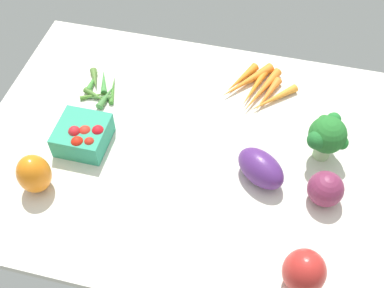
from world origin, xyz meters
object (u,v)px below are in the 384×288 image
Objects in this scene: bell_pepper_red at (304,272)px; berry_basket at (83,135)px; eggplant at (261,168)px; carrot_bunch at (256,88)px; okra_pile at (100,89)px; red_onion_near_basket at (326,189)px; bell_pepper_orange at (34,174)px; broccoli_head at (327,135)px.

berry_basket is at bearing -22.86° from bell_pepper_red.
eggplant is 0.61× the size of carrot_bunch.
okra_pile is 0.67× the size of carrot_bunch.
carrot_bunch is (-37.37, -27.29, -2.09)cm from berry_basket.
okra_pile is 1.16× the size of berry_basket.
bell_pepper_red is at bearing 82.07° from red_onion_near_basket.
eggplant is (11.58, -22.88, -1.43)cm from bell_pepper_red.
bell_pepper_orange is (59.54, -8.72, -0.08)cm from bell_pepper_red.
bell_pepper_red is 20.82cm from red_onion_near_basket.
carrot_bunch reaches higher than okra_pile.
berry_basket is 0.97× the size of broccoli_head.
berry_basket is 56.92cm from red_onion_near_basket.
eggplant is 16.92cm from broccoli_head.
broccoli_head is at bearing -158.51° from bell_pepper_orange.
bell_pepper_orange is (42.91, 41.34, 3.89)cm from carrot_bunch.
carrot_bunch is (18.24, -17.26, -6.26)cm from broccoli_head.
bell_pepper_orange reaches higher than berry_basket.
bell_pepper_red is 52.90cm from carrot_bunch.
eggplant is 1.20× the size of bell_pepper_orange.
berry_basket is (-2.58, 17.73, 2.43)cm from okra_pile.
berry_basket is (54.00, -22.77, -1.88)cm from bell_pepper_red.
bell_pepper_red reaches higher than carrot_bunch.
broccoli_head is 1.19× the size of bell_pepper_orange.
broccoli_head is at bearing 172.46° from okra_pile.
broccoli_head is 12.76cm from red_onion_near_basket.
berry_basket is at bearing 36.14° from carrot_bunch.
bell_pepper_red is 1.02× the size of bell_pepper_orange.
eggplant is 27.76cm from carrot_bunch.
okra_pile is at bearing -95.31° from bell_pepper_orange.
eggplant reaches higher than carrot_bunch.
broccoli_head reaches higher than eggplant.
broccoli_head is (-55.61, -10.03, 4.17)cm from berry_basket.
bell_pepper_red is 32.91cm from broccoli_head.
red_onion_near_basket is 0.78× the size of bell_pepper_orange.
eggplant is 1.54× the size of red_onion_near_basket.
okra_pile is 69.71cm from bell_pepper_red.
bell_pepper_orange is (2.95, 31.78, 4.23)cm from okra_pile.
red_onion_near_basket is (-19.50, 29.47, 2.79)cm from carrot_bunch.
broccoli_head is 25.88cm from carrot_bunch.
bell_pepper_red is at bearing 108.38° from carrot_bunch.
red_onion_near_basket is (-56.87, 2.18, 0.69)cm from berry_basket.
carrot_bunch is at bearing -56.51° from red_onion_near_basket.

